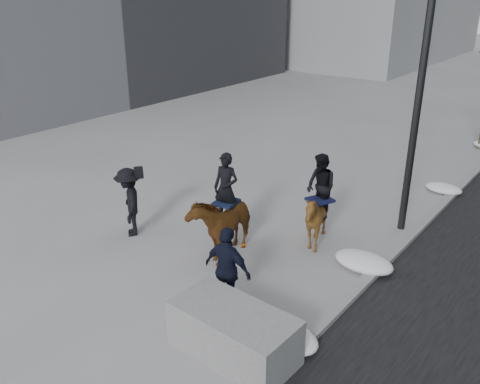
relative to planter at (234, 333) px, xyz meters
The scene contains 9 objects.
ground 2.80m from the planter, 141.10° to the left, with size 120.00×120.00×0.00m, color gray.
curb 11.78m from the planter, 85.89° to the left, with size 0.25×90.00×0.12m, color gray.
planter is the anchor object (origin of this frame).
mounted_left 3.59m from the planter, 132.63° to the left, with size 1.14×1.98×2.42m.
mounted_right 4.31m from the planter, 101.32° to the left, with size 1.66×1.74×2.30m.
feeder 1.38m from the planter, 133.49° to the left, with size 1.05×0.88×1.75m.
camera_crew 5.22m from the planter, 158.43° to the left, with size 1.29×1.22×1.75m.
lamppost 7.81m from the planter, 85.98° to the left, with size 0.25×1.40×9.09m.
snow_piles 6.39m from the planter, 85.11° to the left, with size 1.35×15.01×0.34m.
Camera 1 is at (6.55, -7.22, 5.97)m, focal length 38.00 mm.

